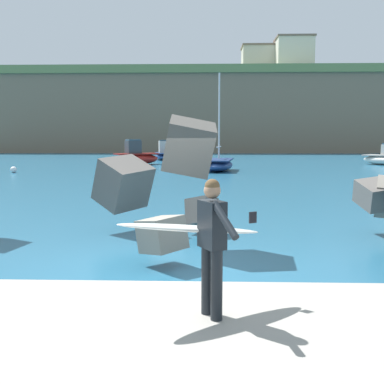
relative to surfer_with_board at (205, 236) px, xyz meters
name	(u,v)px	position (x,y,z in m)	size (l,w,h in m)	color
ground_plane	(172,265)	(-0.67, 3.18, -1.28)	(400.00, 400.00, 0.00)	#235B7A
walkway_path	(146,351)	(-0.67, -0.82, -1.16)	(48.00, 4.40, 0.24)	#9E998E
breakwater_jetty	(199,190)	(-0.17, 4.65, 0.06)	(30.03, 6.40, 3.25)	#605B56
surfer_with_board	(205,236)	(0.00, 0.00, 0.00)	(1.99, 1.51, 1.78)	black
boat_near_left	(165,154)	(-4.53, 44.23, -0.63)	(2.79, 4.69, 2.13)	navy
boat_near_right	(136,157)	(-6.36, 35.79, -0.56)	(4.40, 3.58, 2.26)	maroon
boat_mid_left	(218,164)	(0.82, 28.35, -0.78)	(2.64, 4.96, 7.08)	navy
mooring_buoy_middle	(14,170)	(-13.45, 26.19, -1.06)	(0.44, 0.44, 0.44)	silver
mooring_buoy_outer	(209,167)	(0.18, 29.74, -1.06)	(0.44, 0.44, 0.44)	#E54C1E
headland_bluff	(235,114)	(4.98, 81.34, 5.20)	(84.22, 35.84, 12.91)	#756651
station_building_west	(294,55)	(14.00, 72.87, 14.41)	(6.02, 5.54, 5.52)	beige
station_building_central	(258,60)	(8.64, 76.21, 14.06)	(5.79, 5.16, 4.82)	#B2ADA3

